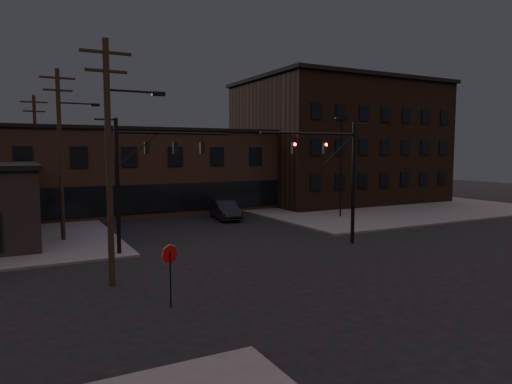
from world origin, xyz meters
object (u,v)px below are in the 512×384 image
at_px(traffic_signal_far, 139,170).
at_px(parked_car_lot_a, 314,198).
at_px(traffic_signal_near, 340,169).
at_px(car_crossing, 225,210).
at_px(stop_sign, 170,261).
at_px(parked_car_lot_b, 310,201).

relative_size(traffic_signal_far, parked_car_lot_a, 1.77).
relative_size(traffic_signal_near, car_crossing, 1.56).
height_order(stop_sign, parked_car_lot_a, stop_sign).
bearing_deg(traffic_signal_far, parked_car_lot_b, 30.56).
xyz_separation_m(traffic_signal_near, stop_sign, (-13.36, -6.49, -3.09)).
relative_size(traffic_signal_far, car_crossing, 1.56).
relative_size(parked_car_lot_a, parked_car_lot_b, 0.90).
distance_m(parked_car_lot_a, car_crossing, 13.29).
xyz_separation_m(stop_sign, parked_car_lot_b, (21.93, 22.18, -0.97)).
xyz_separation_m(traffic_signal_far, parked_car_lot_a, (22.62, 14.38, -4.09)).
height_order(traffic_signal_far, parked_car_lot_b, traffic_signal_far).
relative_size(traffic_signal_far, stop_sign, 3.23).
relative_size(stop_sign, parked_car_lot_a, 0.55).
bearing_deg(parked_car_lot_b, traffic_signal_near, 167.00).
bearing_deg(parked_car_lot_b, parked_car_lot_a, -26.43).
xyz_separation_m(parked_car_lot_a, parked_car_lot_b, (-1.98, -2.19, -0.04)).
height_order(traffic_signal_far, parked_car_lot_a, traffic_signal_far).
height_order(traffic_signal_near, traffic_signal_far, same).
xyz_separation_m(traffic_signal_near, traffic_signal_far, (-12.07, 3.50, 0.08)).
height_order(traffic_signal_far, stop_sign, traffic_signal_far).
bearing_deg(traffic_signal_far, parked_car_lot_a, 32.45).
distance_m(parked_car_lot_b, car_crossing, 10.81).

